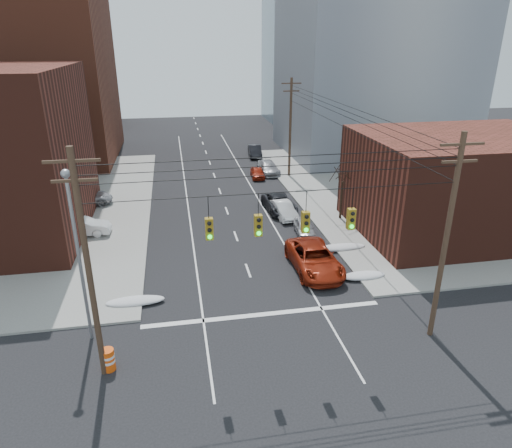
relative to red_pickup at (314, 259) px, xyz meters
name	(u,v)px	position (x,y,z in m)	size (l,w,h in m)	color
ground	(292,394)	(-4.49, -11.25, -0.87)	(160.00, 160.00, 0.00)	black
sidewalk_ne	(469,185)	(22.51, 15.75, -0.80)	(40.00, 40.00, 0.15)	gray
building_brick_tall	(0,37)	(-28.49, 36.75, 14.13)	(24.00, 20.00, 30.00)	brown
building_brick_far	(47,92)	(-30.49, 62.75, 5.13)	(22.00, 18.00, 12.00)	#4A1F16
building_office	(373,58)	(17.51, 32.75, 11.63)	(22.00, 20.00, 25.00)	gray
building_glass	(324,61)	(19.51, 58.75, 10.13)	(20.00, 18.00, 22.00)	gray
building_storefront	(460,184)	(13.51, 4.75, 3.13)	(16.00, 12.00, 8.00)	#4A1F16
utility_pole_left	(88,265)	(-12.99, -8.25, 4.91)	(2.20, 0.28, 11.00)	#473323
utility_pole_right	(446,237)	(4.01, -8.25, 4.91)	(2.20, 0.28, 11.00)	#473323
utility_pole_far	(290,126)	(4.01, 22.75, 4.91)	(2.20, 0.28, 11.00)	#473323
traffic_signals	(282,223)	(-4.40, -8.28, 6.30)	(17.00, 0.42, 2.02)	black
street_light	(77,244)	(-13.99, -5.25, 4.67)	(0.44, 0.44, 9.32)	gray
bare_tree	(342,195)	(5.09, 8.75, 1.45)	(2.09, 2.20, 4.93)	black
snow_nw	(135,301)	(-11.89, -2.25, -0.66)	(3.50, 1.08, 0.42)	silver
snow_ne	(364,276)	(2.91, -1.75, -0.66)	(3.00, 1.08, 0.42)	silver
snow_east_far	(340,247)	(2.91, 2.75, -0.66)	(4.00, 1.08, 0.42)	silver
red_pickup	(314,259)	(0.00, 0.00, 0.00)	(2.89, 6.27, 1.74)	maroon
parked_car_a	(304,227)	(1.06, 6.13, -0.26)	(1.44, 3.58, 1.22)	#B3B4B8
parked_car_b	(283,210)	(0.31, 10.27, -0.18)	(1.47, 4.20, 1.38)	white
parked_car_c	(279,204)	(0.31, 11.79, -0.14)	(2.42, 5.24, 1.46)	black
parked_car_d	(268,168)	(1.91, 24.45, -0.15)	(2.03, 4.98, 1.45)	#A6A6AB
parked_car_e	(257,173)	(0.31, 22.90, -0.26)	(1.44, 3.59, 1.22)	maroon
parked_car_f	(255,151)	(1.81, 32.90, -0.11)	(1.61, 4.61, 1.52)	black
lot_car_a	(82,227)	(-16.68, 8.90, 0.02)	(1.56, 4.47, 1.47)	white
lot_car_b	(84,198)	(-17.65, 16.30, 0.00)	(2.41, 5.22, 1.45)	#B3B2B7
lot_car_c	(32,227)	(-20.58, 9.48, 0.05)	(2.16, 5.30, 1.54)	black
lot_car_d	(3,218)	(-23.59, 12.41, -0.11)	(1.44, 3.58, 1.22)	#ADACB1
construction_barrel	(108,359)	(-12.79, -8.05, -0.28)	(0.84, 0.84, 1.14)	#F04F0C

